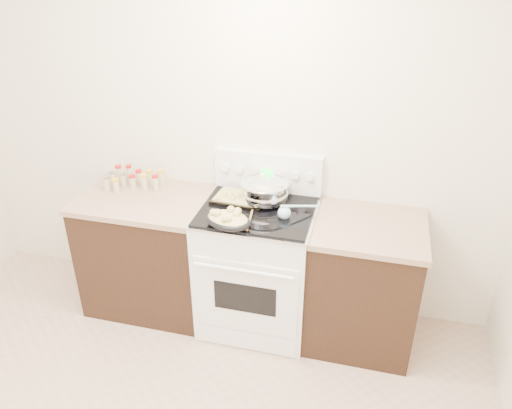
% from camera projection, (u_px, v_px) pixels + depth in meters
% --- Properties ---
extents(room_shell, '(4.10, 3.60, 2.75)m').
position_uv_depth(room_shell, '(70.00, 196.00, 1.81)').
color(room_shell, silver).
rests_on(room_shell, ground).
extents(counter_left, '(0.93, 0.67, 0.92)m').
position_uv_depth(counter_left, '(151.00, 251.00, 3.73)').
color(counter_left, black).
rests_on(counter_left, ground).
extents(counter_right, '(0.73, 0.67, 0.92)m').
position_uv_depth(counter_right, '(362.00, 283.00, 3.39)').
color(counter_right, black).
rests_on(counter_right, ground).
extents(kitchen_range, '(0.78, 0.73, 1.22)m').
position_uv_depth(kitchen_range, '(258.00, 264.00, 3.53)').
color(kitchen_range, white).
rests_on(kitchen_range, ground).
extents(mixing_bowl, '(0.39, 0.39, 0.20)m').
position_uv_depth(mixing_bowl, '(265.00, 192.00, 3.36)').
color(mixing_bowl, silver).
rests_on(mixing_bowl, kitchen_range).
extents(roasting_pan, '(0.35, 0.29, 0.12)m').
position_uv_depth(roasting_pan, '(228.00, 219.00, 3.08)').
color(roasting_pan, black).
rests_on(roasting_pan, kitchen_range).
extents(baking_sheet, '(0.38, 0.28, 0.06)m').
position_uv_depth(baking_sheet, '(239.00, 198.00, 3.40)').
color(baking_sheet, black).
rests_on(baking_sheet, kitchen_range).
extents(wooden_spoon, '(0.06, 0.29, 0.04)m').
position_uv_depth(wooden_spoon, '(246.00, 223.00, 3.12)').
color(wooden_spoon, olive).
rests_on(wooden_spoon, kitchen_range).
extents(blue_ladle, '(0.24, 0.20, 0.11)m').
position_uv_depth(blue_ladle, '(286.00, 212.00, 3.19)').
color(blue_ladle, '#99C9E5').
rests_on(blue_ladle, kitchen_range).
extents(spice_jars, '(0.39, 0.23, 0.13)m').
position_uv_depth(spice_jars, '(133.00, 179.00, 3.63)').
color(spice_jars, '#BFB28C').
rests_on(spice_jars, counter_left).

